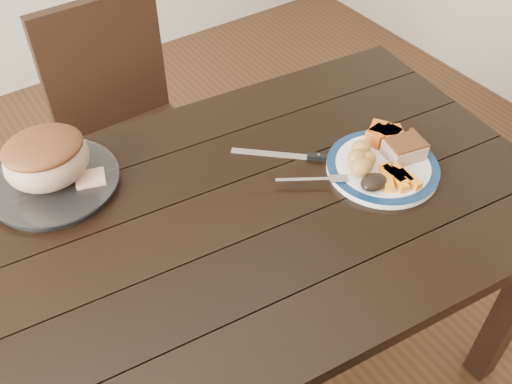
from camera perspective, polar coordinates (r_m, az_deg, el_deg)
ground at (r=1.96m, az=-2.38°, el=-17.57°), size 4.00×4.00×0.00m
dining_table at (r=1.41m, az=-3.15°, el=-4.96°), size 1.68×1.06×0.75m
chair_far at (r=2.02m, az=-12.78°, el=6.63°), size 0.43×0.44×0.93m
dinner_plate at (r=1.48m, az=12.52°, el=2.39°), size 0.28×0.28×0.02m
plate_rim at (r=1.48m, az=12.57°, el=2.64°), size 0.28×0.28×0.02m
serving_platter at (r=1.49m, az=-19.49°, el=0.84°), size 0.31×0.31×0.02m
pork_slice at (r=1.50m, az=14.60°, el=4.11°), size 0.11×0.09×0.04m
roasted_potatoes at (r=1.45m, az=10.48°, el=3.32°), size 0.10×0.10×0.05m
carrot_batons at (r=1.43m, az=13.93°, el=1.45°), size 0.09×0.11×0.02m
pumpkin_wedges at (r=1.54m, az=12.70°, el=5.61°), size 0.10×0.10×0.04m
dark_mushroom at (r=1.40m, az=11.68°, el=0.97°), size 0.07×0.05×0.03m
fork at (r=1.41m, az=6.14°, el=1.23°), size 0.16×0.11×0.00m
roast_joint at (r=1.45m, az=-20.18°, el=2.98°), size 0.20×0.18×0.13m
cut_slice at (r=1.45m, az=-16.22°, el=1.26°), size 0.08×0.07×0.02m
carving_knife at (r=1.49m, az=5.91°, el=3.50°), size 0.25×0.23×0.01m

